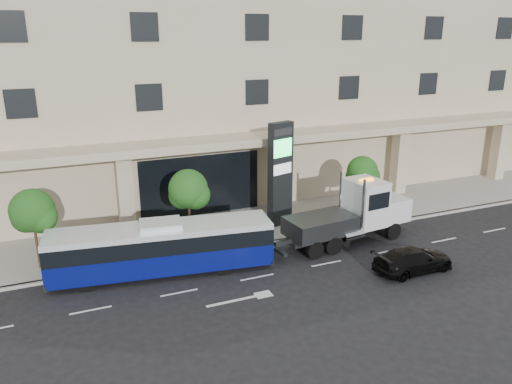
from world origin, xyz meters
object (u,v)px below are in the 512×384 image
city_bus (162,247)px  signage_pylon (280,174)px  tow_truck (354,214)px  black_sedan (413,260)px

city_bus → signage_pylon: size_ratio=1.74×
tow_truck → signage_pylon: (-2.94, 3.76, 1.77)m
city_bus → signage_pylon: 9.19m
tow_truck → black_sedan: (0.68, -4.54, -1.03)m
tow_truck → black_sedan: bearing=-87.3°
city_bus → tow_truck: tow_truck is taller
black_sedan → signage_pylon: signage_pylon is taller
tow_truck → signage_pylon: signage_pylon is taller
black_sedan → signage_pylon: size_ratio=0.67×
city_bus → black_sedan: 12.81m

